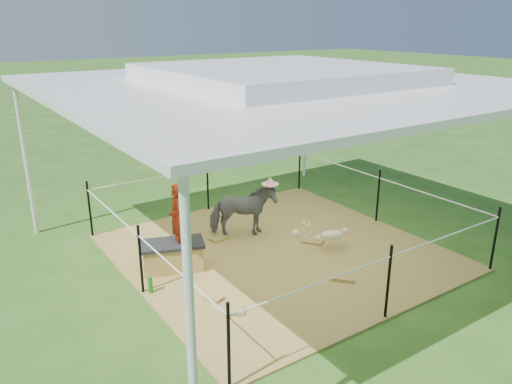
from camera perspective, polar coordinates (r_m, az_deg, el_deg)
ground at (r=8.01m, az=2.43°, el=-6.92°), size 90.00×90.00×0.00m
hay_patch at (r=8.00m, az=2.43°, el=-6.83°), size 4.60×4.60×0.03m
canopy_tent at (r=7.25m, az=2.73°, el=12.59°), size 6.30×6.30×2.90m
rope_fence at (r=7.75m, az=2.49°, el=-2.64°), size 4.54×4.54×1.00m
straw_bale at (r=7.46m, az=-9.46°, el=-7.35°), size 0.94×0.69×0.38m
dark_cloth at (r=7.37m, az=-9.55°, el=-5.87°), size 1.01×0.76×0.05m
woman at (r=7.22m, az=-9.04°, el=-2.19°), size 0.36×0.43×1.02m
green_bottle at (r=6.94m, az=-12.00°, el=-10.31°), size 0.08×0.08×0.24m
pony at (r=8.33m, az=-1.53°, el=-2.21°), size 1.18×0.83×0.91m
pink_hat at (r=8.15m, az=-1.56°, el=1.22°), size 0.28×0.28×0.13m
foal at (r=8.05m, az=8.73°, el=-4.67°), size 1.10×0.88×0.53m
trash_barrel at (r=14.88m, az=0.76°, el=7.24°), size 0.79×0.79×0.95m
picnic_table_near at (r=15.50m, az=-9.29°, el=7.23°), size 2.33×2.00×0.82m
picnic_table_far at (r=17.51m, az=-0.95°, el=8.87°), size 2.31×1.87×0.86m
distant_person at (r=14.80m, az=-7.28°, el=7.16°), size 0.49×0.39×1.02m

